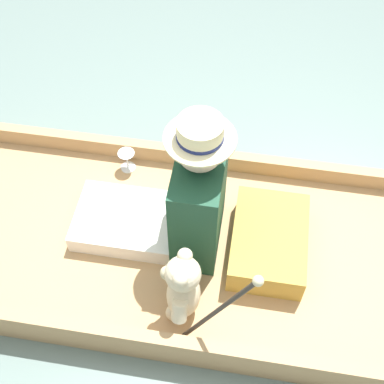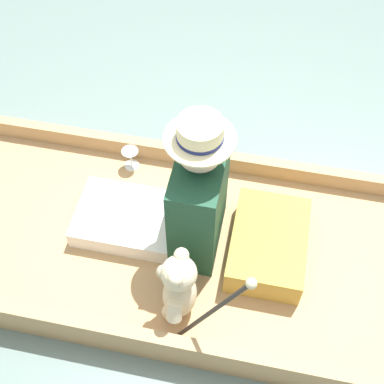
% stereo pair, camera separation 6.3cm
% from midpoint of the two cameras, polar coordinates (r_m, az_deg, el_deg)
% --- Properties ---
extents(ground_plane, '(16.00, 16.00, 0.00)m').
position_cam_midpoint_polar(ground_plane, '(2.88, 0.24, -6.84)').
color(ground_plane, slate).
extents(punt_boat, '(1.16, 2.95, 0.22)m').
position_cam_midpoint_polar(punt_boat, '(2.83, 0.24, -6.18)').
color(punt_boat, tan).
rests_on(punt_boat, ground_plane).
extents(seat_cushion, '(0.53, 0.37, 0.17)m').
position_cam_midpoint_polar(seat_cushion, '(2.72, 8.78, -5.56)').
color(seat_cushion, '#B7933D').
rests_on(seat_cushion, punt_boat).
extents(seated_person, '(0.43, 0.80, 0.86)m').
position_cam_midpoint_polar(seated_person, '(2.57, -0.58, -0.95)').
color(seated_person, white).
rests_on(seated_person, punt_boat).
extents(teddy_bear, '(0.31, 0.18, 0.44)m').
position_cam_midpoint_polar(teddy_bear, '(2.44, -0.68, -10.17)').
color(teddy_bear, beige).
rests_on(teddy_bear, punt_boat).
extents(wine_glass, '(0.09, 0.09, 0.13)m').
position_cam_midpoint_polar(wine_glass, '(3.03, -6.00, 3.95)').
color(wine_glass, silver).
rests_on(wine_glass, punt_boat).
extents(walking_cane, '(0.04, 0.31, 0.67)m').
position_cam_midpoint_polar(walking_cane, '(2.20, 3.73, -12.09)').
color(walking_cane, '#2D2823').
rests_on(walking_cane, punt_boat).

